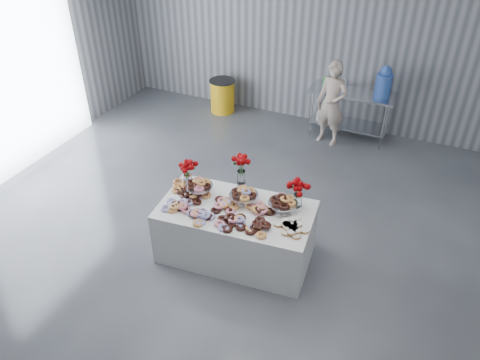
# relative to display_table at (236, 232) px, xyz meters

# --- Properties ---
(ground) EXTENTS (9.00, 9.00, 0.00)m
(ground) POSITION_rel_display_table_xyz_m (-0.19, -0.35, -0.38)
(ground) COLOR #383A40
(ground) RESTS_ON ground
(room_walls) EXTENTS (8.04, 9.04, 4.02)m
(room_walls) POSITION_rel_display_table_xyz_m (-0.47, -0.28, 2.26)
(room_walls) COLOR gray
(room_walls) RESTS_ON ground
(display_table) EXTENTS (1.99, 1.17, 0.75)m
(display_table) POSITION_rel_display_table_xyz_m (0.00, 0.00, 0.00)
(display_table) COLOR white
(display_table) RESTS_ON ground
(prep_table) EXTENTS (1.50, 0.60, 0.90)m
(prep_table) POSITION_rel_display_table_xyz_m (0.56, 3.75, 0.24)
(prep_table) COLOR silver
(prep_table) RESTS_ON ground
(donut_mounds) EXTENTS (1.87, 0.97, 0.09)m
(donut_mounds) POSITION_rel_display_table_xyz_m (-0.00, -0.05, 0.42)
(donut_mounds) COLOR gold
(donut_mounds) RESTS_ON display_table
(cake_stand_left) EXTENTS (0.36, 0.36, 0.17)m
(cake_stand_left) POSITION_rel_display_table_xyz_m (-0.56, 0.10, 0.52)
(cake_stand_left) COLOR silver
(cake_stand_left) RESTS_ON display_table
(cake_stand_mid) EXTENTS (0.36, 0.36, 0.17)m
(cake_stand_mid) POSITION_rel_display_table_xyz_m (0.04, 0.15, 0.52)
(cake_stand_mid) COLOR silver
(cake_stand_mid) RESTS_ON display_table
(cake_stand_right) EXTENTS (0.36, 0.36, 0.17)m
(cake_stand_right) POSITION_rel_display_table_xyz_m (0.53, 0.20, 0.52)
(cake_stand_right) COLOR silver
(cake_stand_right) RESTS_ON display_table
(danish_pile) EXTENTS (0.48, 0.48, 0.11)m
(danish_pile) POSITION_rel_display_table_xyz_m (0.76, -0.08, 0.43)
(danish_pile) COLOR silver
(danish_pile) RESTS_ON display_table
(bouquet_left) EXTENTS (0.26, 0.26, 0.42)m
(bouquet_left) POSITION_rel_display_table_xyz_m (-0.77, 0.18, 0.67)
(bouquet_left) COLOR white
(bouquet_left) RESTS_ON display_table
(bouquet_right) EXTENTS (0.26, 0.26, 0.42)m
(bouquet_right) POSITION_rel_display_table_xyz_m (0.67, 0.36, 0.67)
(bouquet_right) COLOR white
(bouquet_right) RESTS_ON display_table
(bouquet_center) EXTENTS (0.26, 0.26, 0.57)m
(bouquet_center) POSITION_rel_display_table_xyz_m (-0.08, 0.34, 0.75)
(bouquet_center) COLOR silver
(bouquet_center) RESTS_ON display_table
(water_jug) EXTENTS (0.28, 0.28, 0.55)m
(water_jug) POSITION_rel_display_table_xyz_m (1.06, 3.75, 0.77)
(water_jug) COLOR #3F6FD7
(water_jug) RESTS_ON prep_table
(drink_bottles) EXTENTS (0.54, 0.08, 0.27)m
(drink_bottles) POSITION_rel_display_table_xyz_m (0.24, 3.65, 0.66)
(drink_bottles) COLOR #268C33
(drink_bottles) RESTS_ON prep_table
(person) EXTENTS (0.62, 0.47, 1.52)m
(person) POSITION_rel_display_table_xyz_m (0.29, 3.40, 0.39)
(person) COLOR #CC8C93
(person) RESTS_ON ground
(trash_barrel) EXTENTS (0.52, 0.52, 0.67)m
(trash_barrel) POSITION_rel_display_table_xyz_m (-2.03, 3.75, -0.04)
(trash_barrel) COLOR gold
(trash_barrel) RESTS_ON ground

